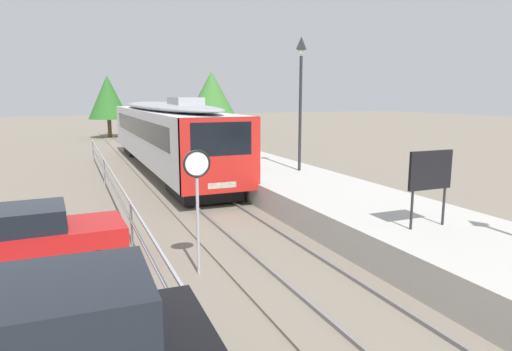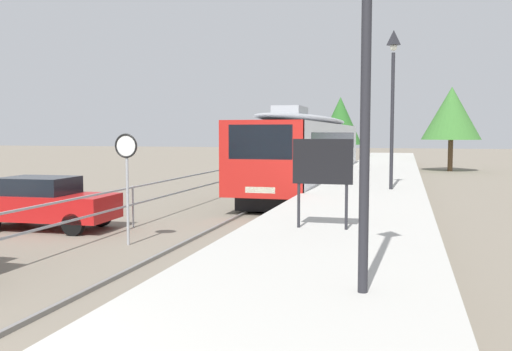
{
  "view_description": "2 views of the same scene",
  "coord_description": "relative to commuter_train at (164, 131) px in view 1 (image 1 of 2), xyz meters",
  "views": [
    {
      "loc": [
        -4.67,
        0.34,
        3.91
      ],
      "look_at": [
        0.4,
        12.39,
        1.6
      ],
      "focal_mm": 31.38,
      "sensor_mm": 36.0,
      "label": 1
    },
    {
      "loc": [
        4.54,
        -2.92,
        2.82
      ],
      "look_at": [
        0.4,
        12.39,
        1.6
      ],
      "focal_mm": 38.98,
      "sensor_mm": 36.0,
      "label": 2
    }
  ],
  "objects": [
    {
      "name": "platform_notice_board",
      "position": [
        2.94,
        -15.74,
        0.04
      ],
      "size": [
        1.2,
        0.08,
        1.8
      ],
      "color": "#232328",
      "rests_on": "station_platform"
    },
    {
      "name": "parked_hatchback_red",
      "position": [
        -5.66,
        -12.78,
        -1.35
      ],
      "size": [
        4.07,
        1.92,
        1.53
      ],
      "color": "red",
      "rests_on": "ground"
    },
    {
      "name": "tree_behind_carpark",
      "position": [
        -0.97,
        21.38,
        1.7
      ],
      "size": [
        3.72,
        3.72,
        5.89
      ],
      "color": "brown",
      "rests_on": "ground"
    },
    {
      "name": "station_platform",
      "position": [
        3.25,
        -1.84,
        -1.7
      ],
      "size": [
        3.9,
        60.0,
        0.9
      ],
      "primitive_type": "cube",
      "color": "#B7B5AD",
      "rests_on": "ground"
    },
    {
      "name": "track_rails",
      "position": [
        0.0,
        -1.84,
        -2.11
      ],
      "size": [
        3.2,
        60.0,
        0.14
      ],
      "color": "slate",
      "rests_on": "ground"
    },
    {
      "name": "speed_limit_sign",
      "position": [
        -2.17,
        -14.29,
        -0.02
      ],
      "size": [
        0.61,
        0.1,
        2.81
      ],
      "color": "#9EA0A5",
      "rests_on": "ground"
    },
    {
      "name": "ground_plane",
      "position": [
        -3.0,
        -1.84,
        -2.15
      ],
      "size": [
        160.0,
        160.0,
        0.0
      ],
      "primitive_type": "plane",
      "color": "slate"
    },
    {
      "name": "carpark_fence",
      "position": [
        -3.3,
        -11.84,
        -1.24
      ],
      "size": [
        0.06,
        36.06,
        1.25
      ],
      "color": "#9EA0A5",
      "rests_on": "ground"
    },
    {
      "name": "platform_lamp_mid_platform",
      "position": [
        4.07,
        -7.36,
        2.48
      ],
      "size": [
        0.34,
        0.34,
        5.35
      ],
      "color": "#232328",
      "rests_on": "station_platform"
    },
    {
      "name": "commuter_train",
      "position": [
        0.0,
        0.0,
        0.0
      ],
      "size": [
        2.82,
        19.13,
        3.74
      ],
      "color": "silver",
      "rests_on": "track_rails"
    },
    {
      "name": "tree_behind_station_far",
      "position": [
        7.7,
        16.38,
        2.1
      ],
      "size": [
        4.23,
        4.23,
        6.18
      ],
      "color": "brown",
      "rests_on": "ground"
    }
  ]
}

